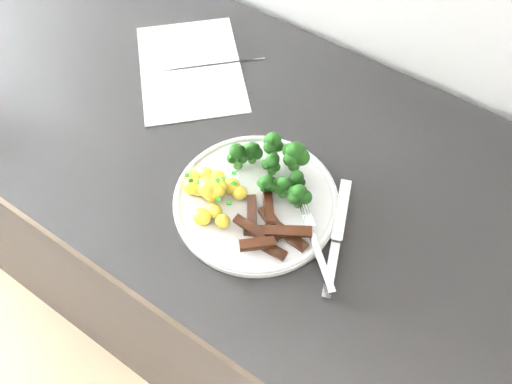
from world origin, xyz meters
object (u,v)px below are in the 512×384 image
at_px(counter, 243,265).
at_px(potatoes, 211,190).
at_px(plate, 256,200).
at_px(recipe_paper, 191,68).
at_px(broccoli, 277,164).
at_px(knife, 334,250).
at_px(fork, 317,247).
at_px(beef_strips, 269,229).

xyz_separation_m(counter, potatoes, (0.03, -0.11, 0.50)).
height_order(plate, potatoes, potatoes).
bearing_deg(recipe_paper, plate, -33.30).
bearing_deg(broccoli, knife, -23.54).
bearing_deg(recipe_paper, fork, -27.10).
distance_m(counter, broccoli, 0.52).
bearing_deg(recipe_paper, knife, -24.15).
bearing_deg(knife, beef_strips, -163.11).
bearing_deg(counter, fork, -25.30).
bearing_deg(broccoli, recipe_paper, 155.53).
distance_m(recipe_paper, potatoes, 0.31).
bearing_deg(fork, recipe_paper, 152.90).
bearing_deg(beef_strips, broccoli, 116.95).
xyz_separation_m(plate, broccoli, (0.00, 0.05, 0.04)).
bearing_deg(plate, potatoes, -151.15).
xyz_separation_m(recipe_paper, broccoli, (0.28, -0.13, 0.04)).
bearing_deg(potatoes, counter, 106.12).
bearing_deg(plate, fork, -10.62).
bearing_deg(broccoli, potatoes, -126.01).
distance_m(plate, knife, 0.15).
distance_m(counter, recipe_paper, 0.52).
xyz_separation_m(counter, plate, (0.09, -0.08, 0.48)).
relative_size(potatoes, beef_strips, 0.90).
xyz_separation_m(recipe_paper, beef_strips, (0.33, -0.22, 0.02)).
relative_size(recipe_paper, fork, 2.61).
height_order(recipe_paper, fork, fork).
distance_m(broccoli, fork, 0.15).
bearing_deg(counter, plate, -40.29).
distance_m(beef_strips, knife, 0.10).
xyz_separation_m(broccoli, knife, (0.14, -0.06, -0.03)).
distance_m(plate, broccoli, 0.07).
xyz_separation_m(broccoli, potatoes, (-0.06, -0.09, -0.02)).
xyz_separation_m(recipe_paper, plate, (0.28, -0.18, 0.01)).
bearing_deg(counter, knife, -20.06).
xyz_separation_m(potatoes, beef_strips, (0.11, -0.00, -0.01)).
relative_size(plate, beef_strips, 2.09).
bearing_deg(knife, plate, 176.90).
xyz_separation_m(recipe_paper, potatoes, (0.22, -0.22, 0.02)).
distance_m(counter, plate, 0.49).
bearing_deg(potatoes, beef_strips, -1.79).
height_order(plate, broccoli, broccoli).
distance_m(broccoli, beef_strips, 0.11).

